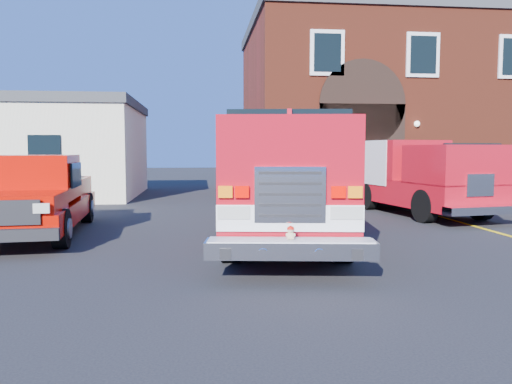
{
  "coord_description": "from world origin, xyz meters",
  "views": [
    {
      "loc": [
        -1.08,
        -10.91,
        2.13
      ],
      "look_at": [
        0.0,
        -1.2,
        1.3
      ],
      "focal_mm": 35.0,
      "sensor_mm": 36.0,
      "label": 1
    }
  ],
  "objects": [
    {
      "name": "side_building",
      "position": [
        -9.0,
        13.0,
        2.2
      ],
      "size": [
        10.2,
        8.2,
        4.35
      ],
      "color": "#ECE6C8",
      "rests_on": "ground"
    },
    {
      "name": "fire_engine",
      "position": [
        0.95,
        1.37,
        1.47
      ],
      "size": [
        3.77,
        9.49,
        2.84
      ],
      "color": "black",
      "rests_on": "ground"
    },
    {
      "name": "parking_stripe_near",
      "position": [
        6.5,
        1.0,
        0.0
      ],
      "size": [
        0.12,
        3.0,
        0.01
      ],
      "primitive_type": "cube",
      "color": "yellow",
      "rests_on": "ground"
    },
    {
      "name": "pickup_truck",
      "position": [
        -5.2,
        2.02,
        0.95
      ],
      "size": [
        2.7,
        6.28,
        2.0
      ],
      "color": "black",
      "rests_on": "ground"
    },
    {
      "name": "ground",
      "position": [
        0.0,
        0.0,
        0.0
      ],
      "size": [
        100.0,
        100.0,
        0.0
      ],
      "primitive_type": "plane",
      "color": "black",
      "rests_on": "ground"
    },
    {
      "name": "fire_station",
      "position": [
        8.99,
        13.98,
        4.25
      ],
      "size": [
        15.2,
        10.2,
        8.45
      ],
      "color": "maroon",
      "rests_on": "ground"
    },
    {
      "name": "secondary_truck",
      "position": [
        5.97,
        5.61,
        1.33
      ],
      "size": [
        3.54,
        7.82,
        2.45
      ],
      "color": "black",
      "rests_on": "ground"
    },
    {
      "name": "parking_stripe_mid",
      "position": [
        6.5,
        4.0,
        0.0
      ],
      "size": [
        0.12,
        3.0,
        0.01
      ],
      "primitive_type": "cube",
      "color": "yellow",
      "rests_on": "ground"
    },
    {
      "name": "parking_stripe_far",
      "position": [
        6.5,
        7.0,
        0.0
      ],
      "size": [
        0.12,
        3.0,
        0.01
      ],
      "primitive_type": "cube",
      "color": "yellow",
      "rests_on": "ground"
    }
  ]
}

